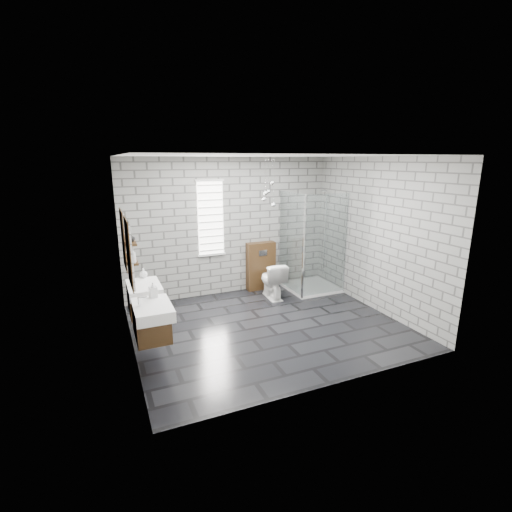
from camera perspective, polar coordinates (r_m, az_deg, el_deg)
floor at (r=6.20m, az=1.83°, el=-10.75°), size 4.20×3.60×0.02m
ceiling at (r=5.60m, az=2.07°, el=15.27°), size 4.20×3.60×0.02m
wall_back at (r=7.39m, az=-4.03°, el=4.50°), size 4.20×0.02×2.70m
wall_front at (r=4.24m, az=12.39°, el=-3.52°), size 4.20×0.02×2.70m
wall_left at (r=5.24m, az=-19.45°, el=-0.55°), size 0.02×3.60×2.70m
wall_right at (r=6.90m, az=18.05°, el=3.07°), size 0.02×3.60×2.70m
vanity_left at (r=4.98m, az=-16.11°, el=-8.26°), size 0.47×0.70×1.57m
vanity_right at (r=5.79m, az=-17.25°, el=-5.09°), size 0.47×0.70×1.57m
shelf_lower at (r=5.20m, az=-18.51°, el=-0.91°), size 0.14×0.30×0.03m
shelf_upper at (r=5.14m, az=-18.74°, el=1.88°), size 0.14×0.30×0.03m
window at (r=7.21m, az=-7.00°, el=5.78°), size 0.56×0.05×1.48m
cistern_panel at (r=7.71m, az=0.74°, el=-1.53°), size 0.60×0.20×1.00m
flush_plate at (r=7.54m, az=1.07°, el=0.45°), size 0.18×0.01×0.12m
shower_enclosure at (r=7.67m, az=8.32°, el=-1.76°), size 1.00×1.00×2.03m
pendant_cluster at (r=7.15m, az=1.96°, el=9.55°), size 0.28×0.21×0.94m
toilet at (r=7.28m, az=2.50°, el=-3.72°), size 0.44×0.72×0.72m
soap_bottle_a at (r=5.16m, az=-15.55°, el=-5.02°), size 0.11×0.11×0.22m
soap_bottle_b at (r=6.06m, az=-16.93°, el=-2.51°), size 0.14×0.14×0.15m
soap_bottle_c at (r=5.08m, az=-18.39°, el=0.04°), size 0.10×0.10×0.20m
vase at (r=5.15m, az=-18.71°, el=2.70°), size 0.14×0.14×0.11m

